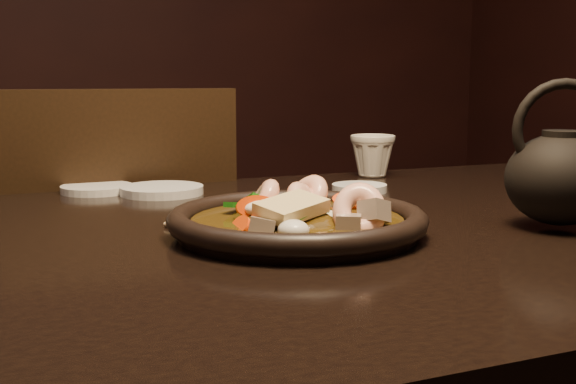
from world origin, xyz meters
name	(u,v)px	position (x,y,z in m)	size (l,w,h in m)	color
table	(326,284)	(0.00, 0.00, 0.67)	(1.60, 0.90, 0.75)	black
chair	(114,305)	(-0.18, 0.57, 0.50)	(0.44, 0.44, 0.92)	black
plate	(297,222)	(-0.06, -0.04, 0.77)	(0.31, 0.31, 0.03)	black
stirfry	(299,216)	(-0.06, -0.04, 0.77)	(0.22, 0.20, 0.07)	#38250A
soy_dish	(359,188)	(0.17, 0.22, 0.76)	(0.09, 0.09, 0.01)	white
saucer_left	(97,189)	(-0.23, 0.39, 0.76)	(0.12, 0.12, 0.01)	white
saucer_right	(162,190)	(-0.13, 0.33, 0.76)	(0.13, 0.13, 0.01)	white
tea_cup	(373,154)	(0.28, 0.38, 0.79)	(0.08, 0.08, 0.08)	beige
chopsticks	(241,237)	(-0.13, -0.03, 0.75)	(0.13, 0.21, 0.01)	tan
teapot	(561,174)	(0.26, -0.13, 0.82)	(0.16, 0.13, 0.18)	black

